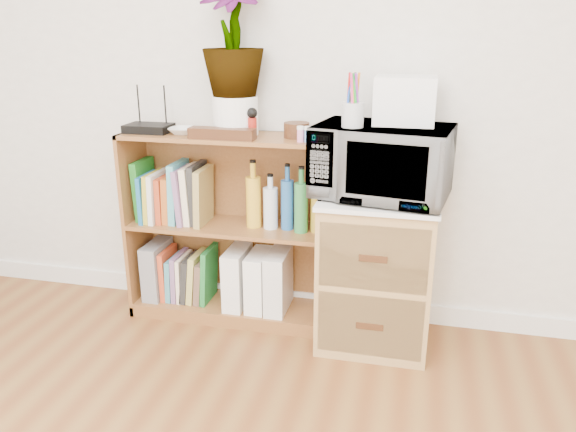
% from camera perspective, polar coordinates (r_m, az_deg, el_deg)
% --- Properties ---
extents(skirting_board, '(4.00, 0.02, 0.10)m').
position_cam_1_polar(skirting_board, '(3.03, 1.32, -8.54)').
color(skirting_board, white).
rests_on(skirting_board, ground).
extents(bookshelf, '(1.00, 0.30, 0.95)m').
position_cam_1_polar(bookshelf, '(2.82, -6.19, -1.32)').
color(bookshelf, brown).
rests_on(bookshelf, ground).
extents(wicker_unit, '(0.50, 0.45, 0.70)m').
position_cam_1_polar(wicker_unit, '(2.66, 8.90, -5.65)').
color(wicker_unit, '#9E7542').
rests_on(wicker_unit, ground).
extents(microwave, '(0.63, 0.47, 0.32)m').
position_cam_1_polar(microwave, '(2.48, 9.49, 5.45)').
color(microwave, silver).
rests_on(microwave, wicker_unit).
extents(pen_cup, '(0.09, 0.09, 0.10)m').
position_cam_1_polar(pen_cup, '(2.38, 6.60, 10.18)').
color(pen_cup, silver).
rests_on(pen_cup, microwave).
extents(small_appliance, '(0.25, 0.21, 0.20)m').
position_cam_1_polar(small_appliance, '(2.49, 11.78, 11.44)').
color(small_appliance, white).
rests_on(small_appliance, microwave).
extents(router, '(0.22, 0.15, 0.04)m').
position_cam_1_polar(router, '(2.82, -13.96, 8.65)').
color(router, black).
rests_on(router, bookshelf).
extents(white_bowl, '(0.13, 0.13, 0.03)m').
position_cam_1_polar(white_bowl, '(2.74, -10.63, 8.50)').
color(white_bowl, silver).
rests_on(white_bowl, bookshelf).
extents(plant_pot, '(0.21, 0.21, 0.18)m').
position_cam_1_polar(plant_pot, '(2.68, -5.36, 10.15)').
color(plant_pot, white).
rests_on(plant_pot, bookshelf).
extents(potted_plant, '(0.29, 0.29, 0.52)m').
position_cam_1_polar(potted_plant, '(2.65, -5.60, 17.69)').
color(potted_plant, '#3F7830').
rests_on(potted_plant, plant_pot).
extents(trinket_box, '(0.31, 0.08, 0.05)m').
position_cam_1_polar(trinket_box, '(2.59, -6.71, 8.32)').
color(trinket_box, '#38200F').
rests_on(trinket_box, bookshelf).
extents(kokeshi_doll, '(0.04, 0.04, 0.09)m').
position_cam_1_polar(kokeshi_doll, '(2.60, -3.64, 8.93)').
color(kokeshi_doll, maroon).
rests_on(kokeshi_doll, bookshelf).
extents(wooden_bowl, '(0.12, 0.12, 0.07)m').
position_cam_1_polar(wooden_bowl, '(2.60, 0.88, 8.72)').
color(wooden_bowl, '#36180E').
rests_on(wooden_bowl, bookshelf).
extents(paint_jars, '(0.10, 0.04, 0.05)m').
position_cam_1_polar(paint_jars, '(2.50, 2.01, 8.05)').
color(paint_jars, pink).
rests_on(paint_jars, bookshelf).
extents(file_box, '(0.09, 0.23, 0.29)m').
position_cam_1_polar(file_box, '(3.07, -13.10, -5.25)').
color(file_box, gray).
rests_on(file_box, bookshelf).
extents(magazine_holder_left, '(0.10, 0.24, 0.30)m').
position_cam_1_polar(magazine_holder_left, '(2.89, -5.15, -6.18)').
color(magazine_holder_left, white).
rests_on(magazine_holder_left, bookshelf).
extents(magazine_holder_mid, '(0.09, 0.24, 0.29)m').
position_cam_1_polar(magazine_holder_mid, '(2.86, -2.98, -6.50)').
color(magazine_holder_mid, white).
rests_on(magazine_holder_mid, bookshelf).
extents(magazine_holder_right, '(0.10, 0.25, 0.31)m').
position_cam_1_polar(magazine_holder_right, '(2.84, -0.97, -6.58)').
color(magazine_holder_right, silver).
rests_on(magazine_holder_right, bookshelf).
extents(cookbooks, '(0.37, 0.20, 0.30)m').
position_cam_1_polar(cookbooks, '(2.87, -11.48, 2.16)').
color(cookbooks, '#1D6D1E').
rests_on(cookbooks, bookshelf).
extents(liquor_bottles, '(0.47, 0.07, 0.32)m').
position_cam_1_polar(liquor_bottles, '(2.68, 0.44, 1.60)').
color(liquor_bottles, gold).
rests_on(liquor_bottles, bookshelf).
extents(lower_books, '(0.26, 0.19, 0.29)m').
position_cam_1_polar(lower_books, '(3.00, -10.00, -6.02)').
color(lower_books, '#CA4623').
rests_on(lower_books, bookshelf).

